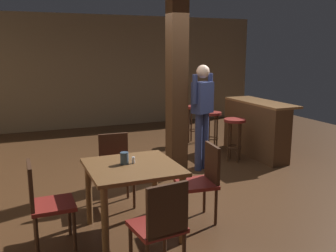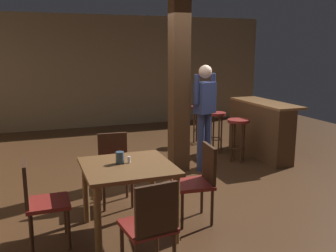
{
  "view_description": "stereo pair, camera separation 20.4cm",
  "coord_description": "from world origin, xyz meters",
  "px_view_note": "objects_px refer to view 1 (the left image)",
  "views": [
    {
      "loc": [
        -2.37,
        -4.97,
        1.97
      ],
      "look_at": [
        -0.43,
        -0.28,
        0.92
      ],
      "focal_mm": 40.0,
      "sensor_mm": 36.0,
      "label": 1
    },
    {
      "loc": [
        -2.18,
        -5.05,
        1.97
      ],
      "look_at": [
        -0.43,
        -0.28,
        0.92
      ],
      "focal_mm": 40.0,
      "sensor_mm": 36.0,
      "label": 2
    }
  ],
  "objects_px": {
    "dining_table": "(133,177)",
    "chair_north": "(116,165)",
    "salt_shaker": "(133,160)",
    "standing_person": "(202,110)",
    "bar_stool_near": "(235,129)",
    "bar_stool_mid": "(212,122)",
    "bar_counter": "(255,128)",
    "chair_south": "(161,224)",
    "bar_stool_far": "(194,116)",
    "chair_west": "(44,201)",
    "napkin_cup": "(124,158)",
    "chair_east": "(203,178)"
  },
  "relations": [
    {
      "from": "chair_west",
      "to": "napkin_cup",
      "type": "relative_size",
      "value": 6.96
    },
    {
      "from": "chair_north",
      "to": "bar_counter",
      "type": "relative_size",
      "value": 0.56
    },
    {
      "from": "chair_north",
      "to": "bar_stool_near",
      "type": "distance_m",
      "value": 2.63
    },
    {
      "from": "chair_north",
      "to": "bar_stool_mid",
      "type": "bearing_deg",
      "value": 36.08
    },
    {
      "from": "napkin_cup",
      "to": "bar_stool_far",
      "type": "xyz_separation_m",
      "value": [
        2.45,
        3.28,
        -0.25
      ]
    },
    {
      "from": "chair_east",
      "to": "standing_person",
      "type": "xyz_separation_m",
      "value": [
        0.86,
        1.68,
        0.5
      ]
    },
    {
      "from": "salt_shaker",
      "to": "chair_west",
      "type": "bearing_deg",
      "value": -177.3
    },
    {
      "from": "dining_table",
      "to": "bar_counter",
      "type": "height_order",
      "value": "bar_counter"
    },
    {
      "from": "chair_north",
      "to": "bar_stool_near",
      "type": "relative_size",
      "value": 1.17
    },
    {
      "from": "chair_south",
      "to": "bar_stool_far",
      "type": "distance_m",
      "value": 4.88
    },
    {
      "from": "chair_north",
      "to": "chair_east",
      "type": "height_order",
      "value": "same"
    },
    {
      "from": "bar_stool_far",
      "to": "chair_west",
      "type": "bearing_deg",
      "value": -134.49
    },
    {
      "from": "bar_stool_near",
      "to": "bar_stool_mid",
      "type": "distance_m",
      "value": 0.69
    },
    {
      "from": "chair_east",
      "to": "chair_north",
      "type": "bearing_deg",
      "value": 132.89
    },
    {
      "from": "chair_south",
      "to": "bar_stool_mid",
      "type": "distance_m",
      "value": 4.21
    },
    {
      "from": "chair_west",
      "to": "napkin_cup",
      "type": "distance_m",
      "value": 0.9
    },
    {
      "from": "salt_shaker",
      "to": "bar_counter",
      "type": "relative_size",
      "value": 0.04
    },
    {
      "from": "chair_east",
      "to": "bar_stool_near",
      "type": "bearing_deg",
      "value": 49.3
    },
    {
      "from": "bar_stool_near",
      "to": "chair_west",
      "type": "bearing_deg",
      "value": -150.97
    },
    {
      "from": "dining_table",
      "to": "chair_south",
      "type": "xyz_separation_m",
      "value": [
        -0.03,
        -0.88,
        -0.13
      ]
    },
    {
      "from": "chair_east",
      "to": "bar_stool_mid",
      "type": "relative_size",
      "value": 1.14
    },
    {
      "from": "chair_north",
      "to": "bar_stool_mid",
      "type": "relative_size",
      "value": 1.14
    },
    {
      "from": "chair_south",
      "to": "chair_east",
      "type": "bearing_deg",
      "value": 45.6
    },
    {
      "from": "chair_east",
      "to": "chair_south",
      "type": "bearing_deg",
      "value": -134.4
    },
    {
      "from": "salt_shaker",
      "to": "bar_counter",
      "type": "distance_m",
      "value": 3.61
    },
    {
      "from": "salt_shaker",
      "to": "bar_stool_far",
      "type": "bearing_deg",
      "value": 54.52
    },
    {
      "from": "chair_south",
      "to": "bar_stool_near",
      "type": "distance_m",
      "value": 3.71
    },
    {
      "from": "dining_table",
      "to": "chair_north",
      "type": "relative_size",
      "value": 1.06
    },
    {
      "from": "dining_table",
      "to": "bar_stool_mid",
      "type": "xyz_separation_m",
      "value": [
        2.39,
        2.57,
        -0.05
      ]
    },
    {
      "from": "chair_west",
      "to": "chair_south",
      "type": "bearing_deg",
      "value": -45.73
    },
    {
      "from": "chair_west",
      "to": "bar_stool_mid",
      "type": "bearing_deg",
      "value": 37.82
    },
    {
      "from": "salt_shaker",
      "to": "standing_person",
      "type": "xyz_separation_m",
      "value": [
        1.67,
        1.61,
        0.2
      ]
    },
    {
      "from": "chair_south",
      "to": "bar_stool_near",
      "type": "xyz_separation_m",
      "value": [
        2.48,
        2.76,
        0.07
      ]
    },
    {
      "from": "napkin_cup",
      "to": "standing_person",
      "type": "relative_size",
      "value": 0.07
    },
    {
      "from": "chair_west",
      "to": "bar_counter",
      "type": "height_order",
      "value": "bar_counter"
    },
    {
      "from": "bar_stool_far",
      "to": "chair_north",
      "type": "bearing_deg",
      "value": -133.15
    },
    {
      "from": "standing_person",
      "to": "bar_stool_near",
      "type": "relative_size",
      "value": 2.26
    },
    {
      "from": "napkin_cup",
      "to": "bar_stool_near",
      "type": "xyz_separation_m",
      "value": [
        2.52,
        1.8,
        -0.25
      ]
    },
    {
      "from": "napkin_cup",
      "to": "bar_stool_far",
      "type": "height_order",
      "value": "napkin_cup"
    },
    {
      "from": "salt_shaker",
      "to": "standing_person",
      "type": "bearing_deg",
      "value": 44.04
    },
    {
      "from": "standing_person",
      "to": "bar_stool_mid",
      "type": "height_order",
      "value": "standing_person"
    },
    {
      "from": "chair_south",
      "to": "salt_shaker",
      "type": "relative_size",
      "value": 12.59
    },
    {
      "from": "chair_west",
      "to": "napkin_cup",
      "type": "height_order",
      "value": "chair_west"
    },
    {
      "from": "dining_table",
      "to": "standing_person",
      "type": "xyz_separation_m",
      "value": [
        1.7,
        1.67,
        0.37
      ]
    },
    {
      "from": "chair_west",
      "to": "bar_counter",
      "type": "xyz_separation_m",
      "value": [
        3.93,
        2.04,
        0.01
      ]
    },
    {
      "from": "napkin_cup",
      "to": "bar_stool_near",
      "type": "relative_size",
      "value": 0.17
    },
    {
      "from": "bar_counter",
      "to": "salt_shaker",
      "type": "bearing_deg",
      "value": -146.26
    },
    {
      "from": "chair_south",
      "to": "bar_stool_far",
      "type": "bearing_deg",
      "value": 60.43
    },
    {
      "from": "chair_south",
      "to": "bar_stool_far",
      "type": "xyz_separation_m",
      "value": [
        2.41,
        4.24,
        0.08
      ]
    },
    {
      "from": "salt_shaker",
      "to": "napkin_cup",
      "type": "bearing_deg",
      "value": 170.7
    }
  ]
}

